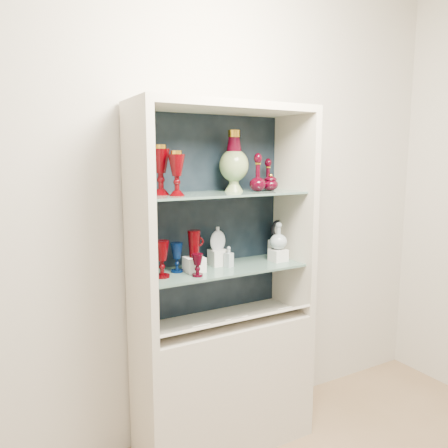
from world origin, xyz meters
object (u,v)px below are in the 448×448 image
lidded_bowl (271,182)px  cobalt_goblet (177,257)px  pedestal_lamp_right (161,170)px  ruby_decanter_a (258,170)px  ruby_goblet_small (197,265)px  enamel_urn (234,161)px  ruby_goblet_tall (162,259)px  ruby_pitcher (194,244)px  clear_round_decanter (279,236)px  pedestal_lamp_left (177,173)px  flat_flask (218,238)px  cameo_medallion (277,230)px  ruby_decanter_b (268,173)px  clear_square_bottle (229,257)px

lidded_bowl → cobalt_goblet: (-0.57, 0.05, -0.39)m
pedestal_lamp_right → cobalt_goblet: bearing=7.0°
ruby_decanter_a → ruby_goblet_small: bearing=-170.3°
enamel_urn → ruby_goblet_tall: (-0.47, -0.07, -0.49)m
ruby_pitcher → clear_round_decanter: same height
pedestal_lamp_left → flat_flask: size_ratio=1.64×
lidded_bowl → cobalt_goblet: lidded_bowl is taller
flat_flask → cameo_medallion: cameo_medallion is taller
ruby_decanter_b → cobalt_goblet: (-0.61, -0.03, -0.44)m
pedestal_lamp_right → clear_round_decanter: size_ratio=1.63×
clear_square_bottle → clear_round_decanter: (0.33, -0.02, 0.09)m
flat_flask → ruby_decanter_b: bearing=-0.5°
clear_square_bottle → cameo_medallion: (0.40, 0.09, 0.11)m
pedestal_lamp_right → lidded_bowl: bearing=-3.5°
ruby_decanter_a → flat_flask: bearing=158.0°
pedestal_lamp_right → clear_square_bottle: (0.38, -0.03, -0.49)m
pedestal_lamp_right → enamel_urn: 0.45m
pedestal_lamp_right → ruby_goblet_small: size_ratio=2.14×
pedestal_lamp_left → ruby_decanter_b: (0.64, 0.12, -0.01)m
ruby_decanter_b → ruby_goblet_tall: ruby_decanter_b is taller
ruby_decanter_b → ruby_goblet_small: (-0.55, -0.16, -0.46)m
ruby_pitcher → cameo_medallion: 0.62m
lidded_bowl → ruby_goblet_tall: (-0.68, -0.01, -0.37)m
ruby_goblet_tall → ruby_decanter_a: bearing=-0.1°
cobalt_goblet → clear_square_bottle: bearing=-8.1°
ruby_goblet_small → ruby_pitcher: size_ratio=0.81×
pedestal_lamp_right → pedestal_lamp_left: bearing=-57.9°
ruby_goblet_small → clear_round_decanter: bearing=7.0°
pedestal_lamp_right → clear_square_bottle: bearing=-4.8°
ruby_decanter_a → clear_round_decanter: size_ratio=1.54×
ruby_goblet_tall → cameo_medallion: 0.82m
cobalt_goblet → enamel_urn: bearing=1.8°
enamel_urn → clear_round_decanter: 0.52m
pedestal_lamp_left → flat_flask: 0.49m
ruby_decanter_b → flat_flask: bearing=-178.6°
ruby_decanter_b → clear_square_bottle: ruby_decanter_b is taller
pedestal_lamp_left → cobalt_goblet: (0.03, 0.09, -0.45)m
pedestal_lamp_left → flat_flask: pedestal_lamp_left is taller
ruby_pitcher → lidded_bowl: bearing=-7.4°
lidded_bowl → ruby_pitcher: bearing=178.8°
ruby_goblet_small → clear_square_bottle: size_ratio=1.00×
ruby_goblet_tall → clear_round_decanter: size_ratio=1.23×
lidded_bowl → cobalt_goblet: bearing=174.9°
enamel_urn → flat_flask: bearing=173.1°
cobalt_goblet → ruby_pitcher: size_ratio=1.10×
enamel_urn → ruby_goblet_tall: size_ratio=1.78×
pedestal_lamp_right → ruby_goblet_tall: bearing=-115.7°
ruby_decanter_b → lidded_bowl: bearing=-115.5°
ruby_goblet_tall → ruby_goblet_small: bearing=-23.1°
ruby_goblet_tall → ruby_goblet_small: 0.19m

